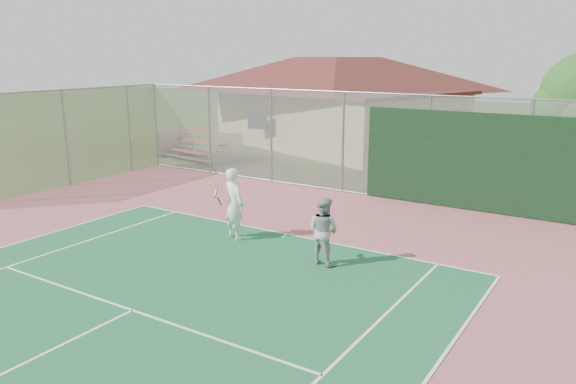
# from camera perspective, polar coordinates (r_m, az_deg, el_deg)

# --- Properties ---
(back_fence) EXTENTS (20.08, 0.11, 3.53)m
(back_fence) POSITION_cam_1_polar(r_m,az_deg,el_deg) (18.39, 14.24, 3.79)
(back_fence) COLOR gray
(back_fence) RESTS_ON ground
(side_fence_left) EXTENTS (0.08, 9.00, 3.50)m
(side_fence_left) POSITION_cam_1_polar(r_m,az_deg,el_deg) (22.06, -21.64, 5.07)
(side_fence_left) COLOR gray
(side_fence_left) RESTS_ON ground
(clubhouse) EXTENTS (14.71, 12.11, 5.46)m
(clubhouse) POSITION_cam_1_polar(r_m,az_deg,el_deg) (30.06, 4.98, 10.03)
(clubhouse) COLOR tan
(clubhouse) RESTS_ON ground
(bleachers) EXTENTS (3.57, 2.41, 1.24)m
(bleachers) POSITION_cam_1_polar(r_m,az_deg,el_deg) (26.43, -9.01, 4.77)
(bleachers) COLOR #B03828
(bleachers) RESTS_ON ground
(player_white_front) EXTENTS (0.96, 0.82, 1.89)m
(player_white_front) POSITION_cam_1_polar(r_m,az_deg,el_deg) (14.66, -5.54, -1.22)
(player_white_front) COLOR white
(player_white_front) RESTS_ON ground
(player_grey_back) EXTENTS (0.86, 0.72, 1.59)m
(player_grey_back) POSITION_cam_1_polar(r_m,az_deg,el_deg) (12.90, 3.62, -4.01)
(player_grey_back) COLOR #A0A2A5
(player_grey_back) RESTS_ON ground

